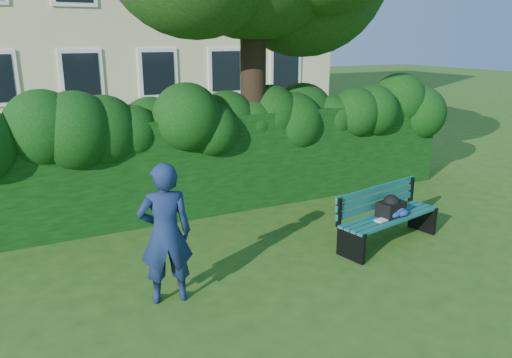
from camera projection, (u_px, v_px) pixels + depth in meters
name	position (u px, v px, depth m)	size (l,w,h in m)	color
ground	(274.00, 247.00, 7.75)	(80.00, 80.00, 0.00)	#2A5019
hedge	(217.00, 161.00, 9.38)	(10.00, 1.00, 1.80)	black
park_bench	(389.00, 213.00, 7.77)	(1.96, 0.92, 0.89)	#115748
man_reading	(165.00, 234.00, 5.96)	(0.64, 0.42, 1.76)	navy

